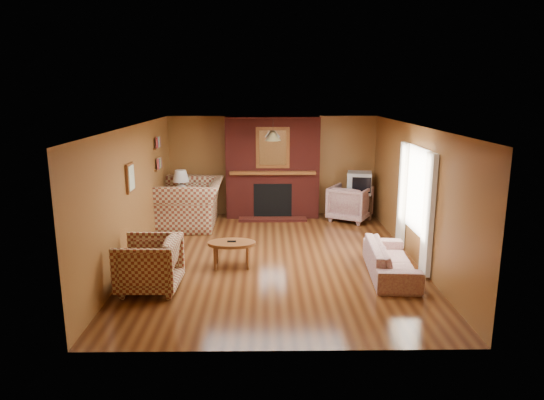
{
  "coord_description": "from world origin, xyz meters",
  "views": [
    {
      "loc": [
        -0.17,
        -8.42,
        3.01
      ],
      "look_at": [
        -0.05,
        0.6,
        0.95
      ],
      "focal_mm": 32.0,
      "sensor_mm": 36.0,
      "label": 1
    }
  ],
  "objects_px": {
    "fireplace": "(273,168)",
    "tv_stand": "(358,206)",
    "plaid_loveseat": "(191,203)",
    "side_table": "(182,210)",
    "coffee_table": "(232,245)",
    "floral_sofa": "(391,260)",
    "table_lamp": "(181,182)",
    "plaid_armchair": "(149,264)",
    "floral_armchair": "(350,203)",
    "crt_tv": "(359,183)"
  },
  "relations": [
    {
      "from": "plaid_loveseat",
      "to": "table_lamp",
      "type": "xyz_separation_m",
      "value": [
        -0.25,
        0.28,
        0.43
      ]
    },
    {
      "from": "coffee_table",
      "to": "fireplace",
      "type": "bearing_deg",
      "value": 77.55
    },
    {
      "from": "floral_armchair",
      "to": "coffee_table",
      "type": "relative_size",
      "value": 1.09
    },
    {
      "from": "tv_stand",
      "to": "plaid_loveseat",
      "type": "bearing_deg",
      "value": -169.64
    },
    {
      "from": "fireplace",
      "to": "coffee_table",
      "type": "bearing_deg",
      "value": -102.45
    },
    {
      "from": "fireplace",
      "to": "crt_tv",
      "type": "xyz_separation_m",
      "value": [
        2.05,
        -0.19,
        -0.32
      ]
    },
    {
      "from": "side_table",
      "to": "floral_armchair",
      "type": "bearing_deg",
      "value": 2.5
    },
    {
      "from": "table_lamp",
      "to": "plaid_loveseat",
      "type": "bearing_deg",
      "value": -48.39
    },
    {
      "from": "fireplace",
      "to": "plaid_armchair",
      "type": "xyz_separation_m",
      "value": [
        -1.95,
        -4.42,
        -0.77
      ]
    },
    {
      "from": "fireplace",
      "to": "table_lamp",
      "type": "bearing_deg",
      "value": -165.71
    },
    {
      "from": "coffee_table",
      "to": "table_lamp",
      "type": "distance_m",
      "value": 3.24
    },
    {
      "from": "coffee_table",
      "to": "side_table",
      "type": "xyz_separation_m",
      "value": [
        -1.34,
        2.89,
        -0.09
      ]
    },
    {
      "from": "fireplace",
      "to": "tv_stand",
      "type": "distance_m",
      "value": 2.24
    },
    {
      "from": "tv_stand",
      "to": "floral_armchair",
      "type": "bearing_deg",
      "value": -141.41
    },
    {
      "from": "table_lamp",
      "to": "tv_stand",
      "type": "distance_m",
      "value": 4.22
    },
    {
      "from": "plaid_armchair",
      "to": "fireplace",
      "type": "bearing_deg",
      "value": 157.54
    },
    {
      "from": "side_table",
      "to": "plaid_loveseat",
      "type": "bearing_deg",
      "value": -48.39
    },
    {
      "from": "tv_stand",
      "to": "side_table",
      "type": "bearing_deg",
      "value": -174.02
    },
    {
      "from": "floral_sofa",
      "to": "fireplace",
      "type": "bearing_deg",
      "value": 30.61
    },
    {
      "from": "floral_armchair",
      "to": "table_lamp",
      "type": "relative_size",
      "value": 1.44
    },
    {
      "from": "plaid_loveseat",
      "to": "floral_armchair",
      "type": "height_order",
      "value": "plaid_loveseat"
    },
    {
      "from": "floral_sofa",
      "to": "tv_stand",
      "type": "distance_m",
      "value": 3.66
    },
    {
      "from": "floral_sofa",
      "to": "side_table",
      "type": "distance_m",
      "value": 5.19
    },
    {
      "from": "fireplace",
      "to": "tv_stand",
      "type": "xyz_separation_m",
      "value": [
        2.05,
        -0.18,
        -0.88
      ]
    },
    {
      "from": "crt_tv",
      "to": "tv_stand",
      "type": "bearing_deg",
      "value": 90.0
    },
    {
      "from": "floral_sofa",
      "to": "tv_stand",
      "type": "bearing_deg",
      "value": 1.96
    },
    {
      "from": "side_table",
      "to": "crt_tv",
      "type": "bearing_deg",
      "value": 4.74
    },
    {
      "from": "plaid_loveseat",
      "to": "plaid_armchair",
      "type": "height_order",
      "value": "plaid_loveseat"
    },
    {
      "from": "floral_sofa",
      "to": "side_table",
      "type": "bearing_deg",
      "value": 54.71
    },
    {
      "from": "tv_stand",
      "to": "plaid_armchair",
      "type": "bearing_deg",
      "value": -132.19
    },
    {
      "from": "plaid_loveseat",
      "to": "tv_stand",
      "type": "relative_size",
      "value": 2.67
    },
    {
      "from": "plaid_loveseat",
      "to": "floral_armchair",
      "type": "bearing_deg",
      "value": 96.46
    },
    {
      "from": "floral_sofa",
      "to": "side_table",
      "type": "height_order",
      "value": "side_table"
    },
    {
      "from": "fireplace",
      "to": "tv_stand",
      "type": "relative_size",
      "value": 4.0
    },
    {
      "from": "fireplace",
      "to": "floral_armchair",
      "type": "relative_size",
      "value": 2.66
    },
    {
      "from": "fireplace",
      "to": "table_lamp",
      "type": "xyz_separation_m",
      "value": [
        -2.1,
        -0.53,
        -0.23
      ]
    },
    {
      "from": "plaid_armchair",
      "to": "side_table",
      "type": "relative_size",
      "value": 1.51
    },
    {
      "from": "coffee_table",
      "to": "plaid_armchair",
      "type": "bearing_deg",
      "value": -140.23
    },
    {
      "from": "floral_armchair",
      "to": "coffee_table",
      "type": "bearing_deg",
      "value": 79.13
    },
    {
      "from": "table_lamp",
      "to": "tv_stand",
      "type": "xyz_separation_m",
      "value": [
        4.15,
        0.35,
        -0.66
      ]
    },
    {
      "from": "tv_stand",
      "to": "crt_tv",
      "type": "distance_m",
      "value": 0.56
    },
    {
      "from": "plaid_armchair",
      "to": "coffee_table",
      "type": "distance_m",
      "value": 1.55
    },
    {
      "from": "floral_sofa",
      "to": "crt_tv",
      "type": "relative_size",
      "value": 2.73
    },
    {
      "from": "fireplace",
      "to": "floral_sofa",
      "type": "xyz_separation_m",
      "value": [
        1.9,
        -3.84,
        -0.92
      ]
    },
    {
      "from": "fireplace",
      "to": "floral_sofa",
      "type": "height_order",
      "value": "fireplace"
    },
    {
      "from": "crt_tv",
      "to": "fireplace",
      "type": "bearing_deg",
      "value": 174.7
    },
    {
      "from": "floral_armchair",
      "to": "plaid_loveseat",
      "type": "bearing_deg",
      "value": 36.17
    },
    {
      "from": "plaid_loveseat",
      "to": "table_lamp",
      "type": "bearing_deg",
      "value": -138.97
    },
    {
      "from": "fireplace",
      "to": "side_table",
      "type": "relative_size",
      "value": 3.95
    },
    {
      "from": "table_lamp",
      "to": "fireplace",
      "type": "bearing_deg",
      "value": 14.29
    }
  ]
}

